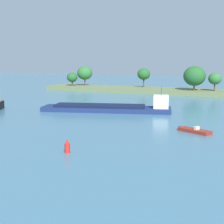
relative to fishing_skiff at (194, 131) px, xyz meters
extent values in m
cube|color=#66754C|center=(-21.50, 58.77, 0.45)|extent=(85.63, 12.73, 1.49)
cylinder|color=#513823|center=(-55.54, 56.73, 1.98)|extent=(0.44, 0.44, 1.55)
ellipsoid|color=#235B28|center=(-55.54, 56.73, 4.34)|extent=(3.97, 3.97, 3.57)
cylinder|color=#513823|center=(-51.90, 59.91, 2.42)|extent=(0.44, 0.44, 2.44)
ellipsoid|color=#2D6B33|center=(-51.90, 59.91, 5.92)|extent=(5.70, 5.70, 5.13)
cylinder|color=#513823|center=(-29.00, 61.32, 2.63)|extent=(0.44, 0.44, 2.85)
ellipsoid|color=#235B28|center=(-29.00, 61.32, 5.87)|extent=(4.55, 4.55, 4.09)
cylinder|color=#513823|center=(-10.25, 55.91, 2.12)|extent=(0.44, 0.44, 1.84)
ellipsoid|color=#235B28|center=(-10.25, 55.91, 5.84)|extent=(7.00, 7.00, 6.30)
cylinder|color=#513823|center=(-4.01, 56.59, 2.34)|extent=(0.44, 0.44, 2.27)
ellipsoid|color=#2D6B33|center=(-4.01, 56.59, 5.12)|extent=(4.12, 4.12, 3.71)
cube|color=maroon|center=(0.01, 0.00, -0.02)|extent=(5.77, 4.03, 0.55)
cube|color=beige|center=(0.38, -0.19, 0.50)|extent=(0.84, 1.01, 0.50)
cube|color=black|center=(-2.62, 1.29, -0.01)|extent=(0.39, 0.41, 0.56)
cube|color=navy|center=(-22.17, 14.32, 0.20)|extent=(29.30, 13.40, 0.99)
cube|color=#0F1834|center=(-23.62, 13.93, 0.94)|extent=(20.75, 10.26, 0.50)
cube|color=white|center=(-10.44, 17.52, 2.09)|extent=(3.96, 4.06, 2.80)
cylinder|color=#333338|center=(-10.44, 17.52, 4.39)|extent=(0.12, 0.12, 1.80)
cube|color=navy|center=(-35.64, 10.65, 0.25)|extent=(2.06, 4.62, 0.89)
cylinder|color=red|center=(-12.54, -18.48, 0.31)|extent=(0.70, 0.70, 1.20)
cone|color=red|center=(-12.54, -18.48, 1.26)|extent=(0.49, 0.49, 0.70)
camera|label=1|loc=(9.33, -54.43, 11.59)|focal=54.73mm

